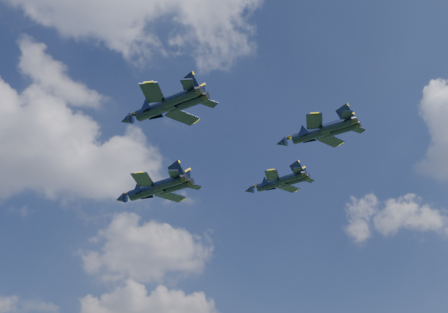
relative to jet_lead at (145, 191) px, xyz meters
The scene contains 4 objects.
jet_lead is the anchor object (origin of this frame).
jet_left 26.82m from the jet_lead, 96.36° to the right, with size 13.30×13.95×3.71m.
jet_right 23.44m from the jet_lead, 10.30° to the right, with size 11.80×12.93×3.37m.
jet_slot 34.24m from the jet_lead, 53.20° to the right, with size 12.05×12.53×3.35m.
Camera 1 is at (-29.05, -81.66, 10.80)m, focal length 45.00 mm.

